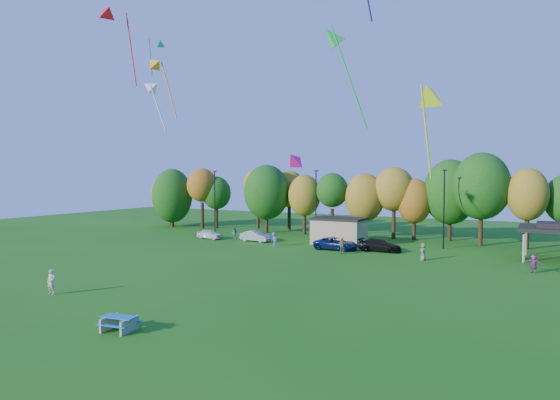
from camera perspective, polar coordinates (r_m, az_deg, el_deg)
The scene contains 22 objects.
ground at distance 24.15m, azimuth -4.92°, elevation -17.71°, with size 160.00×160.00×0.00m, color #19600F.
tree_line at distance 65.84m, azimuth 16.49°, elevation 0.55°, with size 93.57×10.55×11.15m.
lamp_posts at distance 59.91m, azimuth 18.23°, elevation -0.67°, with size 64.50×0.25×9.09m.
utility_building at distance 61.53m, azimuth 6.76°, elevation -3.50°, with size 6.30×4.30×3.25m.
picnic_table at distance 29.25m, azimuth -17.88°, elevation -13.16°, with size 2.04×1.77×0.81m.
kite_flyer at distance 39.27m, azimuth -24.68°, elevation -8.51°, with size 0.66×0.43×1.81m, color beige.
car_a at distance 66.78m, azimuth -8.03°, elevation -3.88°, with size 1.47×3.67×1.25m, color white.
car_b at distance 63.59m, azimuth -2.80°, elevation -4.15°, with size 1.44×4.13×1.36m, color #A2A3A8.
car_c at distance 56.91m, azimuth 6.42°, elevation -4.98°, with size 2.31×5.01×1.39m, color #0D1C52.
car_d at distance 56.48m, azimuth 11.35°, elevation -5.09°, with size 1.92×4.73×1.37m, color black.
far_person_0 at distance 66.15m, azimuth -5.24°, elevation -3.79°, with size 0.77×0.60×1.58m, color teal.
far_person_1 at distance 59.25m, azimuth -0.70°, elevation -4.51°, with size 1.08×0.62×1.68m, color #555CBB.
far_person_2 at distance 48.58m, azimuth 27.00°, elevation -6.48°, with size 1.54×0.49×1.66m, color #8F3B89.
far_person_4 at distance 53.81m, azimuth 7.13°, elevation -5.25°, with size 1.03×0.43×1.76m, color olive.
far_person_5 at distance 51.71m, azimuth 16.05°, elevation -5.70°, with size 0.83×0.54×1.70m, color #738158.
kite_2 at distance 32.33m, azimuth -14.73°, elevation 12.32°, with size 2.09×1.10×3.37m.
kite_3 at distance 61.66m, azimuth -13.51°, elevation 17.01°, with size 1.85×2.52×4.39m.
kite_8 at distance 43.59m, azimuth -14.24°, elevation 14.83°, with size 3.23×1.34×5.40m.
kite_9 at distance 24.26m, azimuth 1.60°, elevation 4.68°, with size 0.99×1.22×1.14m.
kite_10 at distance 28.95m, azimuth 16.69°, elevation 11.54°, with size 1.76×3.48×5.63m.
kite_12 at distance 40.81m, azimuth -19.19°, elevation 19.60°, with size 3.63×2.33×6.40m.
kite_15 at distance 36.14m, azimuth 5.96°, elevation 17.95°, with size 4.05×3.03×7.43m.
Camera 1 is at (12.40, -18.89, 8.50)m, focal length 32.00 mm.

